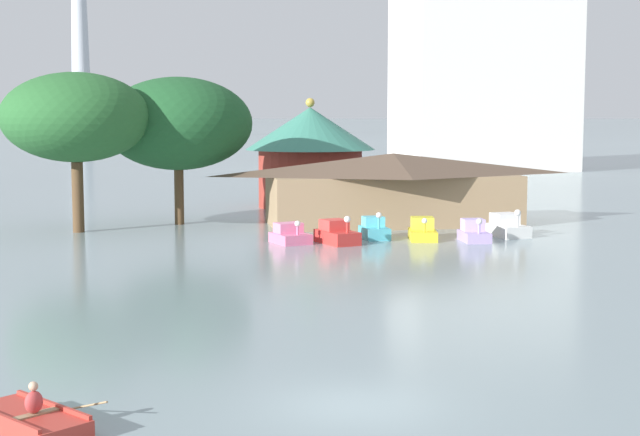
# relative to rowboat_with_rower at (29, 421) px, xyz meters

# --- Properties ---
(ground_plane) EXTENTS (2000.00, 2000.00, 0.00)m
(ground_plane) POSITION_rel_rowboat_with_rower_xyz_m (7.67, 0.57, -0.25)
(ground_plane) COLOR gray
(rowboat_with_rower) EXTENTS (3.46, 3.35, 1.24)m
(rowboat_with_rower) POSITION_rel_rowboat_with_rower_xyz_m (0.00, 0.00, 0.00)
(rowboat_with_rower) COLOR #B7382D
(rowboat_with_rower) RESTS_ON ground
(pedal_boat_pink) EXTENTS (2.28, 2.62, 1.35)m
(pedal_boat_pink) POSITION_rel_rowboat_with_rower_xyz_m (10.39, 30.48, 0.20)
(pedal_boat_pink) COLOR pink
(pedal_boat_pink) RESTS_ON ground
(pedal_boat_red) EXTENTS (2.31, 3.15, 1.65)m
(pedal_boat_red) POSITION_rel_rowboat_with_rower_xyz_m (12.92, 29.95, 0.28)
(pedal_boat_red) COLOR red
(pedal_boat_red) RESTS_ON ground
(pedal_boat_cyan) EXTENTS (1.44, 2.36, 1.62)m
(pedal_boat_cyan) POSITION_rel_rowboat_with_rower_xyz_m (15.44, 31.56, 0.27)
(pedal_boat_cyan) COLOR #4CB7CC
(pedal_boat_cyan) RESTS_ON ground
(pedal_boat_yellow) EXTENTS (1.97, 2.97, 1.37)m
(pedal_boat_yellow) POSITION_rel_rowboat_with_rower_xyz_m (18.07, 30.70, 0.25)
(pedal_boat_yellow) COLOR yellow
(pedal_boat_yellow) RESTS_ON ground
(pedal_boat_lavender) EXTENTS (1.50, 2.42, 1.41)m
(pedal_boat_lavender) POSITION_rel_rowboat_with_rower_xyz_m (20.72, 29.51, 0.25)
(pedal_boat_lavender) COLOR #B299D8
(pedal_boat_lavender) RESTS_ON ground
(pedal_boat_white) EXTENTS (2.08, 2.98, 1.69)m
(pedal_boat_white) POSITION_rel_rowboat_with_rower_xyz_m (23.38, 31.35, 0.29)
(pedal_boat_white) COLOR white
(pedal_boat_white) RESTS_ON ground
(boathouse) EXTENTS (17.12, 7.04, 4.61)m
(boathouse) POSITION_rel_rowboat_with_rower_xyz_m (18.21, 38.21, 2.17)
(boathouse) COLOR #9E7F5B
(boathouse) RESTS_ON ground
(green_roof_pavilion) EXTENTS (9.91, 9.91, 8.31)m
(green_roof_pavilion) POSITION_rel_rowboat_with_rower_xyz_m (14.84, 50.71, 3.98)
(green_roof_pavilion) COLOR #993328
(green_roof_pavilion) RESTS_ON ground
(shoreline_tree_tall_left) EXTENTS (8.93, 8.93, 9.64)m
(shoreline_tree_tall_left) POSITION_rel_rowboat_with_rower_xyz_m (-1.56, 37.59, 6.68)
(shoreline_tree_tall_left) COLOR brown
(shoreline_tree_tall_left) RESTS_ON ground
(shoreline_tree_mid) EXTENTS (9.57, 9.57, 9.50)m
(shoreline_tree_mid) POSITION_rel_rowboat_with_rower_xyz_m (4.59, 40.75, 6.26)
(shoreline_tree_mid) COLOR brown
(shoreline_tree_mid) RESTS_ON ground
(background_building_block) EXTENTS (20.55, 16.95, 24.72)m
(background_building_block) POSITION_rel_rowboat_with_rower_xyz_m (44.06, 95.53, 12.14)
(background_building_block) COLOR silver
(background_building_block) RESTS_ON ground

